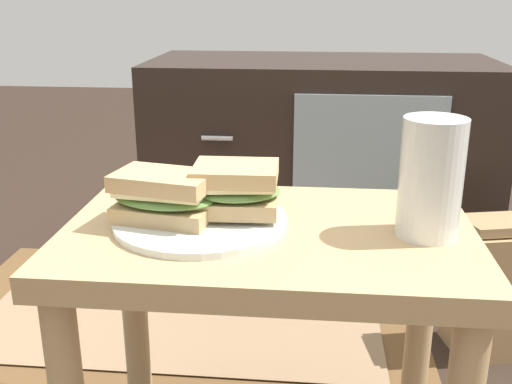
% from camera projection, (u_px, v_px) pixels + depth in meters
% --- Properties ---
extents(side_table, '(0.56, 0.36, 0.46)m').
position_uv_depth(side_table, '(268.00, 286.00, 0.86)').
color(side_table, tan).
rests_on(side_table, ground).
extents(tv_cabinet, '(0.96, 0.46, 0.58)m').
position_uv_depth(tv_cabinet, '(320.00, 161.00, 1.77)').
color(tv_cabinet, black).
rests_on(tv_cabinet, ground).
extents(area_rug, '(1.17, 0.65, 0.01)m').
position_uv_depth(area_rug, '(184.00, 310.00, 1.51)').
color(area_rug, brown).
rests_on(area_rug, ground).
extents(plate, '(0.24, 0.24, 0.01)m').
position_uv_depth(plate, '(201.00, 220.00, 0.84)').
color(plate, silver).
rests_on(plate, side_table).
extents(sandwich_front, '(0.15, 0.11, 0.07)m').
position_uv_depth(sandwich_front, '(164.00, 196.00, 0.82)').
color(sandwich_front, tan).
rests_on(sandwich_front, plate).
extents(sandwich_back, '(0.13, 0.10, 0.07)m').
position_uv_depth(sandwich_back, '(236.00, 188.00, 0.83)').
color(sandwich_back, tan).
rests_on(sandwich_back, plate).
extents(beer_glass, '(0.08, 0.08, 0.16)m').
position_uv_depth(beer_glass, '(431.00, 181.00, 0.78)').
color(beer_glass, silver).
rests_on(beer_glass, side_table).
extents(paper_bag, '(0.22, 0.18, 0.31)m').
position_uv_depth(paper_bag, '(499.00, 286.00, 1.32)').
color(paper_bag, tan).
rests_on(paper_bag, ground).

